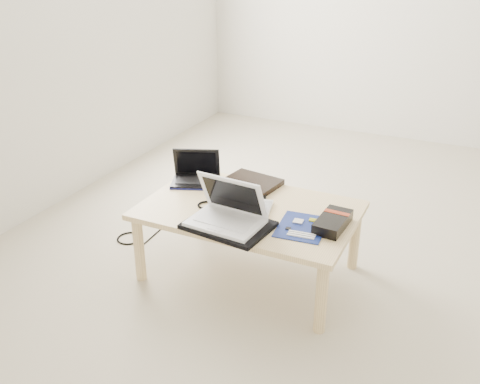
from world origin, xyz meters
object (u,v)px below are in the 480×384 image
at_px(coffee_table, 249,216).
at_px(white_laptop, 228,213).
at_px(gpu_box, 333,222).
at_px(netbook, 196,175).

xyz_separation_m(coffee_table, white_laptop, (-0.01, -0.22, 0.12)).
relative_size(white_laptop, gpu_box, 1.40).
xyz_separation_m(coffee_table, netbook, (-0.41, 0.17, 0.09)).
xyz_separation_m(netbook, white_laptop, (0.40, -0.39, 0.03)).
height_order(coffee_table, gpu_box, gpu_box).
bearing_deg(gpu_box, white_laptop, -156.17).
bearing_deg(netbook, white_laptop, -44.24).
distance_m(white_laptop, gpu_box, 0.51).
bearing_deg(gpu_box, netbook, 167.96).
distance_m(coffee_table, white_laptop, 0.25).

